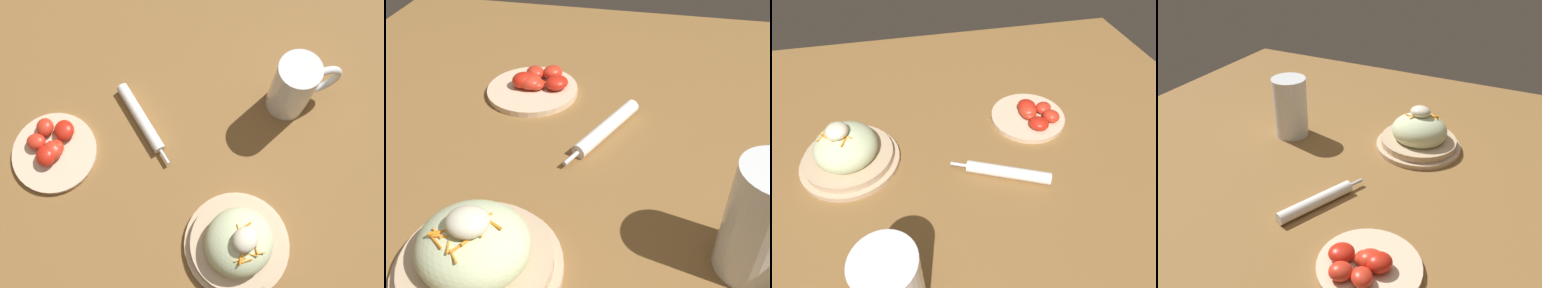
# 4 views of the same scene
# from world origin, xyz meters

# --- Properties ---
(ground_plane) EXTENTS (1.43, 1.43, 0.00)m
(ground_plane) POSITION_xyz_m (0.00, 0.00, 0.00)
(ground_plane) COLOR olive
(salad_plate) EXTENTS (0.21, 0.21, 0.11)m
(salad_plate) POSITION_xyz_m (-0.15, -0.21, 0.04)
(salad_plate) COLOR #D1B28E
(salad_plate) RESTS_ON ground_plane
(beer_mug) EXTENTS (0.14, 0.12, 0.16)m
(beer_mug) POSITION_xyz_m (0.19, -0.13, 0.07)
(beer_mug) COLOR white
(beer_mug) RESTS_ON ground_plane
(napkin_roll) EXTENTS (0.10, 0.20, 0.03)m
(napkin_roll) POSITION_xyz_m (-0.04, 0.12, 0.01)
(napkin_roll) COLOR white
(napkin_roll) RESTS_ON ground_plane
(tomato_plate) EXTENTS (0.18, 0.18, 0.04)m
(tomato_plate) POSITION_xyz_m (-0.20, 0.23, 0.01)
(tomato_plate) COLOR beige
(tomato_plate) RESTS_ON ground_plane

